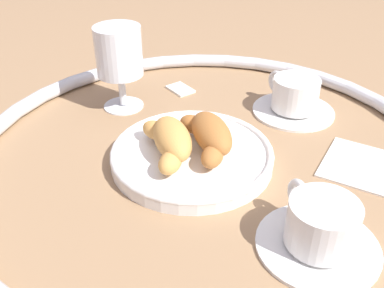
{
  "coord_description": "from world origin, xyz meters",
  "views": [
    {
      "loc": [
        -0.52,
        -0.05,
        0.36
      ],
      "look_at": [
        -0.02,
        0.02,
        0.03
      ],
      "focal_mm": 41.25,
      "sensor_mm": 36.0,
      "label": 1
    }
  ],
  "objects_px": {
    "sugar_packet": "(180,88)",
    "juice_glass_left": "(119,54)",
    "coffee_cup_near": "(320,229)",
    "folded_napkin": "(366,167)",
    "coffee_cup_far": "(294,98)",
    "croissant_small": "(170,140)",
    "croissant_large": "(209,134)",
    "pastry_plate": "(192,155)"
  },
  "relations": [
    {
      "from": "croissant_large",
      "to": "folded_napkin",
      "type": "relative_size",
      "value": 1.13
    },
    {
      "from": "coffee_cup_near",
      "to": "coffee_cup_far",
      "type": "bearing_deg",
      "value": 2.02
    },
    {
      "from": "juice_glass_left",
      "to": "pastry_plate",
      "type": "bearing_deg",
      "value": -136.61
    },
    {
      "from": "croissant_large",
      "to": "sugar_packet",
      "type": "xyz_separation_m",
      "value": [
        0.22,
        0.08,
        -0.04
      ]
    },
    {
      "from": "pastry_plate",
      "to": "coffee_cup_near",
      "type": "relative_size",
      "value": 1.67
    },
    {
      "from": "coffee_cup_far",
      "to": "croissant_small",
      "type": "bearing_deg",
      "value": 135.67
    },
    {
      "from": "croissant_large",
      "to": "croissant_small",
      "type": "distance_m",
      "value": 0.06
    },
    {
      "from": "coffee_cup_near",
      "to": "folded_napkin",
      "type": "distance_m",
      "value": 0.18
    },
    {
      "from": "pastry_plate",
      "to": "folded_napkin",
      "type": "height_order",
      "value": "pastry_plate"
    },
    {
      "from": "croissant_small",
      "to": "juice_glass_left",
      "type": "height_order",
      "value": "juice_glass_left"
    },
    {
      "from": "coffee_cup_near",
      "to": "folded_napkin",
      "type": "xyz_separation_m",
      "value": [
        0.16,
        -0.08,
        -0.02
      ]
    },
    {
      "from": "croissant_large",
      "to": "sugar_packet",
      "type": "height_order",
      "value": "croissant_large"
    },
    {
      "from": "croissant_large",
      "to": "folded_napkin",
      "type": "bearing_deg",
      "value": -88.09
    },
    {
      "from": "pastry_plate",
      "to": "folded_napkin",
      "type": "distance_m",
      "value": 0.24
    },
    {
      "from": "croissant_small",
      "to": "coffee_cup_far",
      "type": "bearing_deg",
      "value": -44.33
    },
    {
      "from": "coffee_cup_far",
      "to": "folded_napkin",
      "type": "height_order",
      "value": "coffee_cup_far"
    },
    {
      "from": "sugar_packet",
      "to": "juice_glass_left",
      "type": "bearing_deg",
      "value": 87.31
    },
    {
      "from": "coffee_cup_far",
      "to": "coffee_cup_near",
      "type": "bearing_deg",
      "value": -177.98
    },
    {
      "from": "coffee_cup_far",
      "to": "folded_napkin",
      "type": "distance_m",
      "value": 0.18
    },
    {
      "from": "croissant_small",
      "to": "coffee_cup_far",
      "type": "relative_size",
      "value": 0.92
    },
    {
      "from": "pastry_plate",
      "to": "sugar_packet",
      "type": "xyz_separation_m",
      "value": [
        0.22,
        0.05,
        -0.01
      ]
    },
    {
      "from": "coffee_cup_near",
      "to": "folded_napkin",
      "type": "bearing_deg",
      "value": -27.17
    },
    {
      "from": "sugar_packet",
      "to": "folded_napkin",
      "type": "xyz_separation_m",
      "value": [
        -0.21,
        -0.29,
        -0.0
      ]
    },
    {
      "from": "pastry_plate",
      "to": "coffee_cup_near",
      "type": "xyz_separation_m",
      "value": [
        -0.14,
        -0.16,
        0.01
      ]
    },
    {
      "from": "coffee_cup_near",
      "to": "sugar_packet",
      "type": "xyz_separation_m",
      "value": [
        0.36,
        0.21,
        -0.02
      ]
    },
    {
      "from": "croissant_large",
      "to": "coffee_cup_near",
      "type": "height_order",
      "value": "croissant_large"
    },
    {
      "from": "croissant_large",
      "to": "coffee_cup_far",
      "type": "height_order",
      "value": "croissant_large"
    },
    {
      "from": "croissant_large",
      "to": "sugar_packet",
      "type": "bearing_deg",
      "value": 19.45
    },
    {
      "from": "sugar_packet",
      "to": "croissant_small",
      "type": "bearing_deg",
      "value": 141.88
    },
    {
      "from": "pastry_plate",
      "to": "sugar_packet",
      "type": "distance_m",
      "value": 0.23
    },
    {
      "from": "croissant_small",
      "to": "juice_glass_left",
      "type": "distance_m",
      "value": 0.2
    },
    {
      "from": "juice_glass_left",
      "to": "folded_napkin",
      "type": "xyz_separation_m",
      "value": [
        -0.13,
        -0.38,
        -0.09
      ]
    },
    {
      "from": "croissant_large",
      "to": "coffee_cup_far",
      "type": "xyz_separation_m",
      "value": [
        0.16,
        -0.12,
        -0.02
      ]
    },
    {
      "from": "coffee_cup_far",
      "to": "juice_glass_left",
      "type": "xyz_separation_m",
      "value": [
        -0.02,
        0.29,
        0.07
      ]
    },
    {
      "from": "pastry_plate",
      "to": "croissant_small",
      "type": "height_order",
      "value": "croissant_small"
    },
    {
      "from": "coffee_cup_near",
      "to": "coffee_cup_far",
      "type": "distance_m",
      "value": 0.31
    },
    {
      "from": "sugar_packet",
      "to": "folded_napkin",
      "type": "height_order",
      "value": "sugar_packet"
    },
    {
      "from": "pastry_plate",
      "to": "juice_glass_left",
      "type": "distance_m",
      "value": 0.22
    },
    {
      "from": "croissant_small",
      "to": "coffee_cup_near",
      "type": "relative_size",
      "value": 0.92
    },
    {
      "from": "croissant_large",
      "to": "sugar_packet",
      "type": "distance_m",
      "value": 0.23
    },
    {
      "from": "pastry_plate",
      "to": "sugar_packet",
      "type": "height_order",
      "value": "pastry_plate"
    },
    {
      "from": "croissant_large",
      "to": "coffee_cup_near",
      "type": "relative_size",
      "value": 0.92
    }
  ]
}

